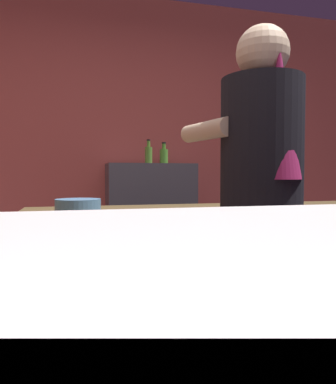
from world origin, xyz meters
TOP-DOWN VIEW (x-y plane):
  - wall_back at (0.00, 2.20)m, footprint 5.20×0.10m
  - prep_counter at (0.35, 0.60)m, footprint 2.10×0.60m
  - back_shelf at (0.22, 1.92)m, footprint 0.76×0.36m
  - bartender at (0.33, 0.14)m, footprint 0.48×0.54m
  - knife_block at (0.78, 0.65)m, footprint 0.10×0.08m
  - mixing_bowl at (-0.42, 0.59)m, footprint 0.22×0.22m
  - chefs_knife at (0.60, 0.55)m, footprint 0.24×0.07m
  - bottle_hot_sauce at (0.36, 1.99)m, footprint 0.07×0.07m
  - bottle_soy at (0.20, 1.90)m, footprint 0.06×0.06m

SIDE VIEW (x-z plane):
  - prep_counter at x=0.35m, z-range 0.00..0.89m
  - back_shelf at x=0.22m, z-range 0.00..1.17m
  - chefs_knife at x=0.60m, z-range 0.89..0.90m
  - mixing_bowl at x=-0.42m, z-range 0.89..0.95m
  - bartender at x=0.33m, z-range 0.14..1.83m
  - knife_block at x=0.78m, z-range 0.86..1.14m
  - bottle_hot_sauce at x=0.36m, z-range 1.15..1.34m
  - bottle_soy at x=0.20m, z-range 1.15..1.35m
  - wall_back at x=0.00m, z-range 0.00..2.70m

